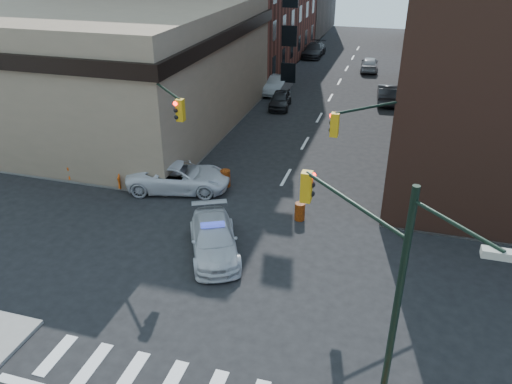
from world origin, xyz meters
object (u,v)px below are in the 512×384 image
Objects in this scene: pedestrian_a at (119,171)px; barrel_bank at (225,178)px; barrel_road at (300,211)px; barricade_nw_a at (128,181)px; police_car at (214,239)px; pickup at (179,177)px; parked_car_enear at (387,93)px; parked_car_wnear at (280,100)px; parked_car_wfar at (278,85)px; pedestrian_b at (144,165)px.

pedestrian_a reaches higher than barrel_bank.
barricade_nw_a is (-10.46, 0.56, 0.10)m from barrel_road.
police_car is 0.88× the size of pickup.
barricade_nw_a is (-13.66, -22.28, -0.23)m from parked_car_enear.
police_car is 1.25× the size of parked_car_wnear.
police_car is 5.42× the size of barrel_road.
barrel_bank is 5.76m from barricade_nw_a.
pedestrian_a reaches higher than barrel_road.
barricade_nw_a is (-7.22, 4.75, -0.18)m from police_car.
pedestrian_a reaches higher than police_car.
pickup is 1.42× the size of parked_car_wnear.
parked_car_enear is (6.44, 27.03, 0.06)m from police_car.
barrel_bank is (1.89, -20.34, -0.28)m from parked_car_wfar.
police_car is at bearing -127.66° from barrel_road.
parked_car_wfar is 4.23× the size of barricade_nw_a.
barricade_nw_a is (-3.47, -22.43, -0.22)m from parked_car_wfar.
parked_car_enear is at bearing 67.67° from barrel_bank.
barrel_bank is at bearing 63.18° from parked_car_enear.
pickup reaches higher than parked_car_wnear.
police_car is at bearing -74.82° from barrel_bank.
pedestrian_b is at bearing -95.31° from parked_car_wfar.
police_car is at bearing -46.72° from pedestrian_b.
police_car is 3.04× the size of pedestrian_b.
parked_car_wfar is 22.70m from barricade_nw_a.
barrel_road is at bearing -69.94° from parked_car_wfar.
parked_car_wnear reaches higher than barricade_nw_a.
pickup is 3.46× the size of pedestrian_b.
pickup reaches higher than barrel_bank.
parked_car_wnear is at bearing 70.53° from police_car.
barrel_road is (-3.20, -22.84, -0.33)m from parked_car_enear.
pedestrian_b reaches higher than pedestrian_a.
parked_car_enear reaches higher than barricade_nw_a.
police_car is 3.22× the size of pedestrian_a.
parked_car_wnear is 19.49m from barrel_road.
pedestrian_a is (-5.55, -17.67, 0.25)m from parked_car_wnear.
pedestrian_a is 1.57× the size of barrel_bank.
barrel_bank is (2.46, 1.17, -0.31)m from pickup.
parked_car_enear is at bearing -39.54° from pickup.
parked_car_wnear is at bearing 92.14° from barrel_bank.
police_car is 9.26m from pedestrian_b.
barrel_bank is (-1.86, 6.84, -0.24)m from police_car.
pedestrian_a is (-8.00, 5.17, 0.20)m from police_car.
parked_car_wnear is 2.43× the size of pedestrian_b.
barrel_road is (11.24, -0.97, -0.48)m from pedestrian_a.
pedestrian_a is at bearing -142.35° from pedestrian_b.
pedestrian_b reaches higher than parked_car_wfar.
parked_car_wnear is at bearing 20.79° from parked_car_enear.
barrel_bank is (-5.09, 2.64, 0.04)m from barrel_road.
barrel_road is at bearing -27.43° from barrel_bank.
parked_car_wnear is 0.84× the size of parked_car_enear.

